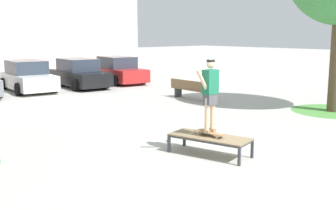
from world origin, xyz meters
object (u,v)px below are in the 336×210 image
skate_box (210,138)px  park_bench (192,89)px  skateboard (209,133)px  car_black (79,74)px  skater (210,91)px  car_red (118,71)px  car_white (28,77)px

skate_box → park_bench: bearing=48.9°
skate_box → park_bench: 8.24m
skateboard → car_black: bearing=73.8°
skater → car_red: skater is taller
skate_box → skater: size_ratio=1.20×
car_white → park_bench: (4.28, -7.22, -0.24)m
park_bench → skater: bearing=-131.2°
car_white → skater: bearing=-94.9°
car_white → car_red: (5.31, -0.04, 0.00)m
skateboard → skate_box: bearing=-75.1°
skater → car_black: (3.79, 13.08, -0.84)m
park_bench → skateboard: bearing=-131.2°
skater → car_white: (1.14, 13.41, -0.84)m
park_bench → car_red: bearing=81.8°
skate_box → skateboard: 0.12m
skateboard → car_white: car_white is taller
car_black → skateboard: bearing=-106.2°
skate_box → car_red: 14.86m
car_black → car_red: bearing=6.3°
skater → park_bench: 8.30m
skateboard → car_red: (6.45, 13.37, 0.15)m
skater → car_white: skater is taller
car_white → car_red: same height
car_black → skater: bearing=-106.2°
car_red → park_bench: size_ratio=1.81×
skater → skate_box: bearing=-76.8°
skate_box → car_black: 13.63m
car_red → car_white: bearing=179.6°
skateboard → car_red: car_red is taller
car_white → car_red: bearing=-0.4°
skateboard → car_black: (3.79, 13.08, 0.15)m
car_red → skater: bearing=-115.8°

